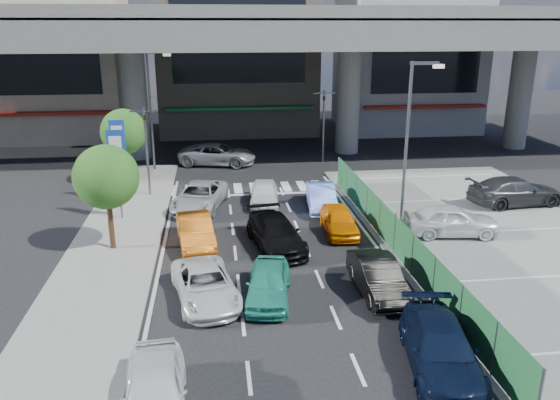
{
  "coord_description": "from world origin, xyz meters",
  "views": [
    {
      "loc": [
        -2.32,
        -19.29,
        9.64
      ],
      "look_at": [
        0.57,
        4.44,
        1.92
      ],
      "focal_mm": 35.0,
      "sensor_mm": 36.0,
      "label": 1
    }
  ],
  "objects": [
    {
      "name": "hatch_black_mid_right",
      "position": [
        3.53,
        -1.42,
        0.67
      ],
      "size": [
        1.49,
        4.08,
        1.34
      ],
      "primitive_type": "imported",
      "rotation": [
        0.0,
        0.0,
        0.02
      ],
      "color": "black",
      "rests_on": "ground"
    },
    {
      "name": "expressway",
      "position": [
        0.0,
        22.0,
        8.76
      ],
      "size": [
        64.0,
        14.0,
        10.75
      ],
      "color": "slate",
      "rests_on": "ground"
    },
    {
      "name": "sidewalk_left",
      "position": [
        -7.0,
        4.0,
        0.06
      ],
      "size": [
        4.0,
        30.0,
        0.12
      ],
      "primitive_type": "cube",
      "color": "slate",
      "rests_on": "ground"
    },
    {
      "name": "tree_near",
      "position": [
        -7.0,
        4.0,
        3.39
      ],
      "size": [
        2.8,
        2.8,
        4.8
      ],
      "color": "#382314",
      "rests_on": "ground"
    },
    {
      "name": "wagon_silver_front_left",
      "position": [
        -3.24,
        9.41,
        0.69
      ],
      "size": [
        3.44,
        5.38,
        1.38
      ],
      "primitive_type": "imported",
      "rotation": [
        0.0,
        0.0,
        -0.25
      ],
      "color": "#A4A8AB",
      "rests_on": "ground"
    },
    {
      "name": "street_lamp_right",
      "position": [
        7.17,
        6.0,
        4.77
      ],
      "size": [
        1.65,
        0.22,
        8.0
      ],
      "color": "#595B60",
      "rests_on": "ground"
    },
    {
      "name": "building_west",
      "position": [
        -16.0,
        31.97,
        6.49
      ],
      "size": [
        12.0,
        10.9,
        13.0
      ],
      "color": "#A09381",
      "rests_on": "ground"
    },
    {
      "name": "ground",
      "position": [
        0.0,
        0.0,
        0.0
      ],
      "size": [
        120.0,
        120.0,
        0.0
      ],
      "primitive_type": "plane",
      "color": "black",
      "rests_on": "ground"
    },
    {
      "name": "parked_sedan_white",
      "position": [
        8.64,
        3.8,
        0.81
      ],
      "size": [
        4.59,
        2.3,
        1.5
      ],
      "primitive_type": "imported",
      "rotation": [
        0.0,
        0.0,
        1.45
      ],
      "color": "silver",
      "rests_on": "parking_lot"
    },
    {
      "name": "sedan_black_mid",
      "position": [
        0.25,
        3.43,
        0.69
      ],
      "size": [
        2.68,
        5.01,
        1.38
      ],
      "primitive_type": "imported",
      "rotation": [
        0.0,
        0.0,
        0.16
      ],
      "color": "black",
      "rests_on": "ground"
    },
    {
      "name": "street_lamp_left",
      "position": [
        -6.33,
        18.0,
        4.77
      ],
      "size": [
        1.65,
        0.22,
        8.0
      ],
      "color": "#595B60",
      "rests_on": "ground"
    },
    {
      "name": "signboard_near",
      "position": [
        -7.2,
        7.99,
        3.06
      ],
      "size": [
        0.8,
        0.14,
        4.7
      ],
      "color": "#595B60",
      "rests_on": "ground"
    },
    {
      "name": "tree_far",
      "position": [
        -7.8,
        14.5,
        3.39
      ],
      "size": [
        2.8,
        2.8,
        4.8
      ],
      "color": "#382314",
      "rests_on": "ground"
    },
    {
      "name": "traffic_light_right",
      "position": [
        5.5,
        19.0,
        3.94
      ],
      "size": [
        1.6,
        1.24,
        5.2
      ],
      "color": "#595B60",
      "rests_on": "ground"
    },
    {
      "name": "traffic_cone",
      "position": [
        6.54,
        5.49,
        0.43
      ],
      "size": [
        0.49,
        0.49,
        0.75
      ],
      "primitive_type": "cone",
      "rotation": [
        0.0,
        0.0,
        0.34
      ],
      "color": "#F8410D",
      "rests_on": "parking_lot"
    },
    {
      "name": "crossing_wagon_silver",
      "position": [
        -2.15,
        19.14,
        0.76
      ],
      "size": [
        5.87,
        3.67,
        1.51
      ],
      "primitive_type": "imported",
      "rotation": [
        0.0,
        0.0,
        1.34
      ],
      "color": "#94979B",
      "rests_on": "ground"
    },
    {
      "name": "parking_lot",
      "position": [
        11.0,
        2.0,
        0.03
      ],
      "size": [
        12.0,
        28.0,
        0.06
      ],
      "primitive_type": "cube",
      "color": "slate",
      "rests_on": "ground"
    },
    {
      "name": "parked_sedan_dgrey",
      "position": [
        14.13,
        7.81,
        0.83
      ],
      "size": [
        5.48,
        2.65,
        1.54
      ],
      "primitive_type": "imported",
      "rotation": [
        0.0,
        0.0,
        1.67
      ],
      "color": "#2B2C2F",
      "rests_on": "parking_lot"
    },
    {
      "name": "sedan_white_front_mid",
      "position": [
        0.32,
        9.71,
        0.65
      ],
      "size": [
        1.92,
        3.96,
        1.3
      ],
      "primitive_type": "imported",
      "rotation": [
        0.0,
        0.0,
        -0.1
      ],
      "color": "silver",
      "rests_on": "ground"
    },
    {
      "name": "sedan_white_mid_left",
      "position": [
        -2.86,
        -1.19,
        0.62
      ],
      "size": [
        2.84,
        4.74,
        1.23
      ],
      "primitive_type": "imported",
      "rotation": [
        0.0,
        0.0,
        0.19
      ],
      "color": "silver",
      "rests_on": "ground"
    },
    {
      "name": "building_center",
      "position": [
        0.0,
        32.97,
        7.49
      ],
      "size": [
        14.0,
        10.9,
        15.0
      ],
      "color": "gray",
      "rests_on": "ground"
    },
    {
      "name": "taxi_orange_right",
      "position": [
        3.5,
        4.87,
        0.64
      ],
      "size": [
        1.67,
        3.81,
        1.28
      ],
      "primitive_type": "imported",
      "rotation": [
        0.0,
        0.0,
        -0.04
      ],
      "color": "orange",
      "rests_on": "ground"
    },
    {
      "name": "traffic_light_left",
      "position": [
        -6.2,
        12.0,
        3.94
      ],
      "size": [
        1.6,
        1.24,
        5.2
      ],
      "color": "#595B60",
      "rests_on": "ground"
    },
    {
      "name": "van_white_back_left",
      "position": [
        -4.08,
        -7.19,
        0.69
      ],
      "size": [
        1.92,
        4.16,
        1.38
      ],
      "primitive_type": "imported",
      "rotation": [
        0.0,
        0.0,
        0.07
      ],
      "color": "silver",
      "rests_on": "ground"
    },
    {
      "name": "minivan_navy_back",
      "position": [
        3.97,
        -6.22,
        0.68
      ],
      "size": [
        2.67,
        4.92,
        1.35
      ],
      "primitive_type": "imported",
      "rotation": [
        0.0,
        0.0,
        -0.17
      ],
      "color": "black",
      "rests_on": "ground"
    },
    {
      "name": "taxi_teal_mid",
      "position": [
        -0.57,
        -1.4,
        0.65
      ],
      "size": [
        2.14,
        4.04,
        1.31
      ],
      "primitive_type": "imported",
      "rotation": [
        0.0,
        0.0,
        -0.16
      ],
      "color": "teal",
      "rests_on": "ground"
    },
    {
      "name": "taxi_orange_left",
      "position": [
        -3.34,
        4.14,
        0.69
      ],
      "size": [
        1.99,
        4.34,
        1.38
      ],
      "primitive_type": "imported",
      "rotation": [
        0.0,
        0.0,
        0.13
      ],
      "color": "orange",
      "rests_on": "ground"
    },
    {
      "name": "signboard_far",
      "position": [
        -7.6,
        10.99,
        3.06
      ],
      "size": [
        0.8,
        0.14,
        4.7
      ],
      "color": "#595B60",
      "rests_on": "ground"
    },
    {
      "name": "building_east",
      "position": [
        16.0,
        31.97,
        5.99
      ],
      "size": [
        12.0,
        10.9,
        12.0
      ],
      "color": "gray",
      "rests_on": "ground"
    },
    {
      "name": "kei_truck_front_right",
      "position": [
        3.33,
        8.51,
        0.68
      ],
      "size": [
        1.8,
        4.22,
        1.35
      ],
      "primitive_type": "imported",
      "rotation": [
        0.0,
        0.0,
        -0.09
      ],
      "color": "#648CEF",
      "rests_on": "ground"
    },
    {
      "name": "fence_run",
      "position": [
        5.3,
        1.0,
        0.9
      ],
      "size": [
        0.16,
        22.0,
        1.8
      ],
      "primitive_type": null,
      "color": "#1D562E",
      "rests_on": "ground"
    }
  ]
}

